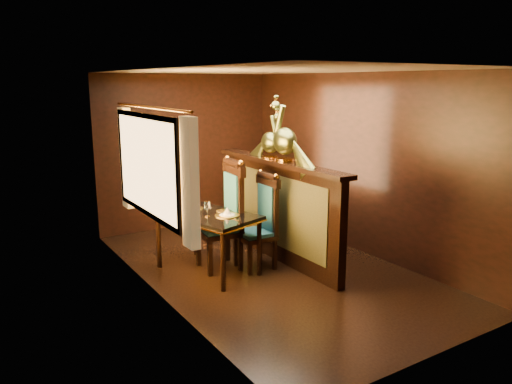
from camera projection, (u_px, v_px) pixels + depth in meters
ground at (270, 269)px, 6.44m from camera, size 5.00×5.00×0.00m
room_shell at (264, 148)px, 6.07m from camera, size 3.04×5.04×2.52m
partition at (278, 208)px, 6.70m from camera, size 0.26×2.70×1.36m
dining_table at (207, 219)px, 6.23m from camera, size 1.13×1.47×0.96m
chair_left at (228, 211)px, 6.40m from camera, size 0.56×0.59×1.43m
chair_right at (263, 218)px, 6.42m from camera, size 0.46×0.50×1.26m
peacock_left at (285, 129)px, 6.36m from camera, size 0.26×0.71×0.84m
peacock_right at (270, 133)px, 6.65m from camera, size 0.21×0.57×0.68m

